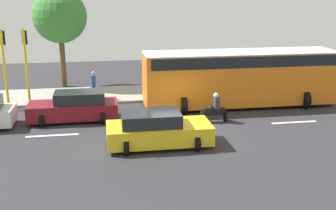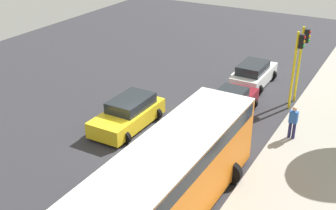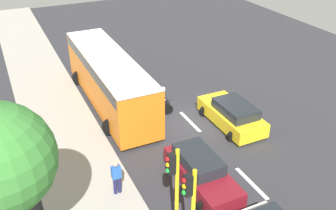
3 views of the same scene
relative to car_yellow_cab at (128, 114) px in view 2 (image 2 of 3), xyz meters
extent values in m
cube|color=#2D2D33|center=(1.99, -1.34, -0.76)|extent=(40.00, 60.00, 0.10)
cube|color=#9E998E|center=(8.99, -1.34, -0.64)|extent=(4.00, 60.00, 0.15)
cube|color=white|center=(1.99, -1.34, -0.71)|extent=(0.20, 2.40, 0.01)
cube|color=white|center=(1.99, 4.66, -0.71)|extent=(0.20, 2.40, 0.01)
cube|color=white|center=(1.99, 10.66, -0.71)|extent=(0.20, 2.40, 0.01)
cube|color=yellow|center=(0.00, -0.09, -0.15)|extent=(1.94, 4.50, 0.80)
cube|color=#1E2328|center=(0.00, 0.27, 0.53)|extent=(1.63, 2.52, 0.56)
cylinder|color=black|center=(0.86, -1.57, -0.39)|extent=(0.64, 0.22, 0.64)
cylinder|color=black|center=(-0.86, -1.57, -0.39)|extent=(0.64, 0.22, 0.64)
cylinder|color=black|center=(0.86, 1.40, -0.39)|extent=(0.64, 0.22, 0.64)
cylinder|color=black|center=(-0.86, 1.40, -0.39)|extent=(0.64, 0.22, 0.64)
cube|color=white|center=(3.76, 8.73, -0.15)|extent=(1.79, 4.22, 0.80)
cube|color=#1E2328|center=(3.76, 8.40, 0.53)|extent=(1.50, 2.36, 0.56)
cylinder|color=black|center=(2.97, 10.12, -0.39)|extent=(0.64, 0.22, 0.64)
cylinder|color=black|center=(4.54, 10.12, -0.39)|extent=(0.64, 0.22, 0.64)
cylinder|color=black|center=(2.97, 7.34, -0.39)|extent=(0.64, 0.22, 0.64)
cylinder|color=black|center=(4.54, 7.34, -0.39)|extent=(0.64, 0.22, 0.64)
cube|color=maroon|center=(4.16, 3.78, -0.15)|extent=(1.73, 4.50, 0.80)
cube|color=#1E2328|center=(4.16, 3.42, 0.53)|extent=(1.46, 2.52, 0.56)
cylinder|color=black|center=(3.40, 5.26, -0.39)|extent=(0.64, 0.22, 0.64)
cylinder|color=black|center=(4.92, 5.26, -0.39)|extent=(0.64, 0.22, 0.64)
cylinder|color=black|center=(3.40, 2.30, -0.39)|extent=(0.64, 0.22, 0.64)
cylinder|color=black|center=(4.92, 2.30, -0.39)|extent=(0.64, 0.22, 0.64)
cube|color=orange|center=(5.46, -5.56, 0.94)|extent=(2.50, 11.00, 2.90)
cube|color=black|center=(5.46, -5.56, 2.04)|extent=(2.52, 10.56, 0.60)
cube|color=white|center=(5.46, -5.56, 2.41)|extent=(2.50, 11.00, 0.08)
cylinder|color=black|center=(4.36, -2.04, -0.21)|extent=(1.00, 0.30, 1.00)
cylinder|color=black|center=(6.56, -2.04, -0.21)|extent=(1.00, 0.30, 1.00)
cylinder|color=black|center=(2.76, -2.69, -0.41)|extent=(0.60, 0.10, 0.60)
cylinder|color=black|center=(2.76, -3.89, -0.41)|extent=(0.60, 0.10, 0.60)
cube|color=black|center=(2.76, -3.34, -0.16)|extent=(0.28, 1.10, 0.36)
sphere|color=black|center=(2.76, -3.14, 0.02)|extent=(0.32, 0.32, 0.32)
cylinder|color=black|center=(2.76, -2.79, 0.19)|extent=(0.55, 0.04, 0.04)
cube|color=#333338|center=(2.76, -3.44, 0.29)|extent=(0.36, 0.24, 0.60)
sphere|color=silver|center=(2.76, -3.39, 0.69)|extent=(0.26, 0.26, 0.26)
cylinder|color=#1E1E4C|center=(7.74, 2.74, -0.14)|extent=(0.16, 0.16, 0.85)
cylinder|color=#1E1E4C|center=(7.94, 2.74, -0.14)|extent=(0.16, 0.16, 0.85)
cube|color=#2659B2|center=(7.84, 2.74, 0.59)|extent=(0.40, 0.24, 0.60)
sphere|color=tan|center=(7.84, 2.74, 1.02)|extent=(0.22, 0.22, 0.22)
cylinder|color=yellow|center=(6.74, 6.33, 1.54)|extent=(0.14, 0.14, 4.50)
cube|color=black|center=(6.96, 6.33, 3.29)|extent=(0.24, 0.24, 0.76)
sphere|color=red|center=(7.08, 6.33, 3.53)|extent=(0.16, 0.16, 0.16)
sphere|color=#F2A50C|center=(7.08, 6.33, 3.29)|extent=(0.16, 0.16, 0.16)
sphere|color=green|center=(7.08, 6.33, 3.05)|extent=(0.16, 0.16, 0.16)
cylinder|color=yellow|center=(6.74, 7.49, 1.54)|extent=(0.14, 0.14, 4.50)
cube|color=black|center=(6.96, 7.49, 3.29)|extent=(0.24, 0.24, 0.76)
sphere|color=red|center=(7.08, 7.49, 3.53)|extent=(0.16, 0.16, 0.16)
sphere|color=#F2A50C|center=(7.08, 7.49, 3.29)|extent=(0.16, 0.16, 0.16)
sphere|color=green|center=(7.08, 7.49, 3.05)|extent=(0.16, 0.16, 0.16)
camera|label=1|loc=(-16.75, 2.27, 5.94)|focal=44.24mm
camera|label=2|loc=(11.77, -16.41, 10.13)|focal=46.11mm
camera|label=3|loc=(11.32, 15.23, 11.06)|focal=40.56mm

